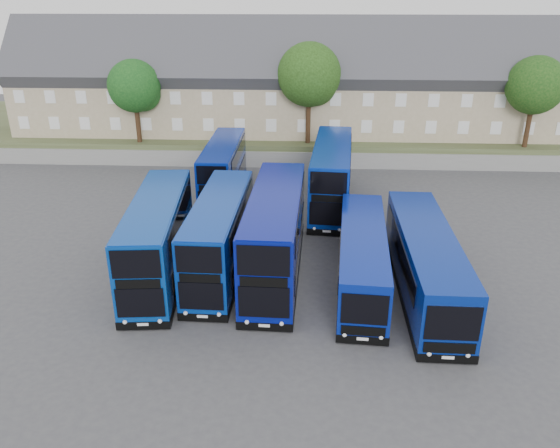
{
  "coord_description": "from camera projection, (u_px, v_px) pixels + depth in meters",
  "views": [
    {
      "loc": [
        1.83,
        -25.06,
        15.57
      ],
      "look_at": [
        0.34,
        5.59,
        2.2
      ],
      "focal_mm": 35.0,
      "sensor_mm": 36.0,
      "label": 1
    }
  ],
  "objects": [
    {
      "name": "retaining_wall",
      "position": [
        286.0,
        160.0,
        50.93
      ],
      "size": [
        70.0,
        0.4,
        1.5
      ],
      "primitive_type": "cube",
      "color": "slate",
      "rests_on": "ground"
    },
    {
      "name": "dd_front_mid",
      "position": [
        220.0,
        237.0,
        31.71
      ],
      "size": [
        2.84,
        11.27,
        4.45
      ],
      "rotation": [
        0.0,
        0.0,
        -0.02
      ],
      "color": "#08319A",
      "rests_on": "ground"
    },
    {
      "name": "coach_east_a",
      "position": [
        362.0,
        259.0,
        30.48
      ],
      "size": [
        3.36,
        12.03,
        3.25
      ],
      "rotation": [
        0.0,
        0.0,
        -0.07
      ],
      "color": "#071D8F",
      "rests_on": "ground"
    },
    {
      "name": "terrace_row",
      "position": [
        319.0,
        86.0,
        53.95
      ],
      "size": [
        60.0,
        10.4,
        11.2
      ],
      "color": "tan",
      "rests_on": "earth_bank"
    },
    {
      "name": "tree_mid",
      "position": [
        311.0,
        77.0,
        49.37
      ],
      "size": [
        5.76,
        5.76,
        9.18
      ],
      "color": "#382314",
      "rests_on": "earth_bank"
    },
    {
      "name": "dd_rear_right",
      "position": [
        331.0,
        176.0,
        41.48
      ],
      "size": [
        3.68,
        12.15,
        4.76
      ],
      "rotation": [
        0.0,
        0.0,
        -0.08
      ],
      "color": "#082BA0",
      "rests_on": "ground"
    },
    {
      "name": "coach_east_b",
      "position": [
        425.0,
        264.0,
        29.66
      ],
      "size": [
        2.93,
        13.0,
        3.54
      ],
      "rotation": [
        0.0,
        0.0,
        -0.02
      ],
      "color": "navy",
      "rests_on": "ground"
    },
    {
      "name": "dd_front_left",
      "position": [
        158.0,
        240.0,
        31.21
      ],
      "size": [
        3.69,
        11.76,
        4.6
      ],
      "rotation": [
        0.0,
        0.0,
        0.09
      ],
      "color": "#083897",
      "rests_on": "ground"
    },
    {
      "name": "tree_east",
      "position": [
        536.0,
        87.0,
        48.29
      ],
      "size": [
        5.12,
        5.12,
        8.16
      ],
      "color": "#382314",
      "rests_on": "earth_bank"
    },
    {
      "name": "tree_west",
      "position": [
        136.0,
        88.0,
        50.03
      ],
      "size": [
        4.8,
        4.8,
        7.65
      ],
      "color": "#382314",
      "rests_on": "earth_bank"
    },
    {
      "name": "ground",
      "position": [
        269.0,
        303.0,
        29.25
      ],
      "size": [
        120.0,
        120.0,
        0.0
      ],
      "primitive_type": "plane",
      "color": "#404045",
      "rests_on": "ground"
    },
    {
      "name": "earth_bank",
      "position": [
        290.0,
        131.0,
        59.98
      ],
      "size": [
        80.0,
        20.0,
        2.0
      ],
      "primitive_type": "cube",
      "color": "#454A29",
      "rests_on": "ground"
    },
    {
      "name": "dd_rear_left",
      "position": [
        223.0,
        170.0,
        43.65
      ],
      "size": [
        2.49,
        10.72,
        4.25
      ],
      "rotation": [
        0.0,
        0.0,
        -0.0
      ],
      "color": "#082497",
      "rests_on": "ground"
    },
    {
      "name": "dd_front_right",
      "position": [
        275.0,
        236.0,
        31.38
      ],
      "size": [
        3.22,
        12.38,
        4.89
      ],
      "rotation": [
        0.0,
        0.0,
        -0.03
      ],
      "color": "#071283",
      "rests_on": "ground"
    }
  ]
}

